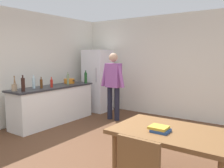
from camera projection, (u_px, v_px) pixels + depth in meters
name	position (u px, v px, depth m)	size (l,w,h in m)	color
ground_plane	(97.00, 153.00, 3.88)	(14.00, 14.00, 0.00)	brown
wall_back	(167.00, 66.00, 6.15)	(6.40, 0.12, 2.70)	silver
wall_left	(15.00, 68.00, 5.36)	(0.12, 5.60, 2.70)	silver
kitchen_counter	(54.00, 104.00, 5.61)	(0.64, 2.20, 0.90)	white
refrigerator	(98.00, 81.00, 6.80)	(0.70, 0.67, 1.80)	white
person	(113.00, 82.00, 5.80)	(0.70, 0.22, 1.70)	#1E1E2D
dining_table	(172.00, 137.00, 2.75)	(1.40, 0.90, 0.75)	brown
cooking_pot	(69.00, 81.00, 6.14)	(0.40, 0.28, 0.12)	orange
utensil_jar	(14.00, 87.00, 4.79)	(0.11, 0.11, 0.32)	tan
bottle_water_clear	(34.00, 83.00, 5.16)	(0.07, 0.07, 0.30)	silver
bottle_sauce_red	(52.00, 83.00, 5.36)	(0.06, 0.06, 0.24)	#B22319
bottle_wine_green	(86.00, 78.00, 6.14)	(0.08, 0.08, 0.34)	#1E5123
bottle_beer_brown	(41.00, 84.00, 5.21)	(0.06, 0.06, 0.26)	#5B3314
bottle_vinegar_tall	(68.00, 79.00, 5.87)	(0.06, 0.06, 0.32)	gray
bottle_wine_dark	(23.00, 84.00, 4.72)	(0.08, 0.08, 0.34)	black
book_stack	(160.00, 129.00, 2.69)	(0.23, 0.19, 0.06)	#284C8E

